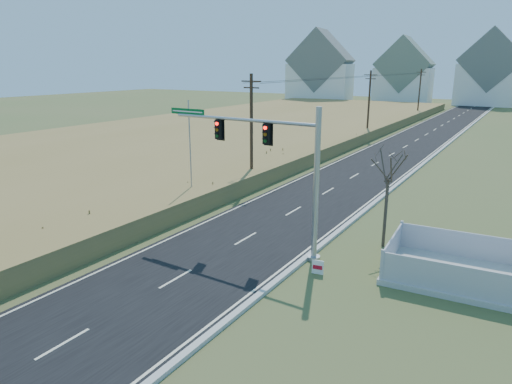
% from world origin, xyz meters
% --- Properties ---
extents(ground, '(260.00, 260.00, 0.00)m').
position_xyz_m(ground, '(0.00, 0.00, 0.00)').
color(ground, '#48582A').
rests_on(ground, ground).
extents(road, '(8.00, 180.00, 0.06)m').
position_xyz_m(road, '(0.00, 50.00, 0.03)').
color(road, black).
rests_on(road, ground).
extents(curb, '(0.30, 180.00, 0.18)m').
position_xyz_m(curb, '(4.15, 50.00, 0.09)').
color(curb, '#B2AFA8').
rests_on(curb, ground).
extents(reed_marsh, '(38.00, 110.00, 1.30)m').
position_xyz_m(reed_marsh, '(-24.00, 40.00, 0.65)').
color(reed_marsh, olive).
rests_on(reed_marsh, ground).
extents(utility_pole_near, '(1.80, 0.26, 9.00)m').
position_xyz_m(utility_pole_near, '(-6.50, 15.00, 4.68)').
color(utility_pole_near, '#422D1E').
rests_on(utility_pole_near, ground).
extents(utility_pole_mid, '(1.80, 0.26, 9.00)m').
position_xyz_m(utility_pole_mid, '(-6.50, 45.00, 4.68)').
color(utility_pole_mid, '#422D1E').
rests_on(utility_pole_mid, ground).
extents(utility_pole_far, '(1.80, 0.26, 9.00)m').
position_xyz_m(utility_pole_far, '(-6.50, 75.00, 4.68)').
color(utility_pole_far, '#422D1E').
rests_on(utility_pole_far, ground).
extents(condo_nw, '(17.69, 13.38, 19.05)m').
position_xyz_m(condo_nw, '(-38.00, 100.00, 7.70)').
color(condo_nw, white).
rests_on(condo_nw, ground).
extents(condo_nnw, '(14.93, 11.17, 17.03)m').
position_xyz_m(condo_nnw, '(-18.00, 108.00, 6.94)').
color(condo_nnw, white).
rests_on(condo_nnw, ground).
extents(condo_n, '(15.27, 10.20, 18.54)m').
position_xyz_m(condo_n, '(2.00, 112.00, 7.61)').
color(condo_n, white).
rests_on(condo_n, ground).
extents(traffic_signal_mast, '(9.75, 0.73, 7.76)m').
position_xyz_m(traffic_signal_mast, '(2.60, 3.50, 4.71)').
color(traffic_signal_mast, '#9EA0A5').
rests_on(traffic_signal_mast, ground).
extents(fence_enclosure, '(7.22, 5.17, 1.59)m').
position_xyz_m(fence_enclosure, '(11.38, 4.99, 0.30)').
color(fence_enclosure, '#B7B5AD').
rests_on(fence_enclosure, ground).
extents(open_sign, '(0.56, 0.15, 0.69)m').
position_xyz_m(open_sign, '(5.36, 2.00, 0.37)').
color(open_sign, white).
rests_on(open_sign, ground).
extents(flagpole, '(0.33, 0.33, 7.35)m').
position_xyz_m(flagpole, '(-7.00, 7.78, 2.93)').
color(flagpole, '#B7B5AD').
rests_on(flagpole, ground).
extents(bare_tree, '(2.18, 2.18, 5.77)m').
position_xyz_m(bare_tree, '(7.00, 7.08, 4.65)').
color(bare_tree, '#4C3F33').
rests_on(bare_tree, ground).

